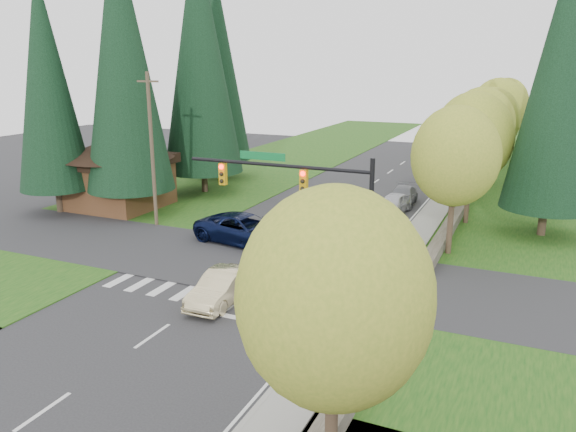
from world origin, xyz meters
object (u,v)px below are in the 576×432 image
Objects in this scene: sedan_champagne at (222,287)px; parked_car_b at (403,196)px; parked_car_d at (448,169)px; parked_car_c at (430,172)px; parked_car_e at (452,151)px; parked_car_a at (393,204)px; suv_navy at (245,229)px.

sedan_champagne is 0.96× the size of parked_car_b.
parked_car_d is at bearing 79.90° from parked_car_b.
sedan_champagne is at bearing -102.76° from parked_car_b.
parked_car_c is 0.83× the size of parked_car_e.
parked_car_a reaches higher than parked_car_e.
parked_car_a is at bearing -22.04° from suv_navy.
sedan_champagne is 1.05× the size of parked_car_d.
sedan_champagne is 1.04× the size of parked_car_a.
parked_car_c is (0.00, 14.28, -0.10)m from parked_car_a.
parked_car_a is 0.93× the size of parked_car_e.
parked_car_a is 1.11× the size of parked_car_c.
sedan_champagne reaches higher than parked_car_c.
parked_car_e reaches higher than parked_car_c.
parked_car_b is 11.28m from parked_car_c.
suv_navy is 1.37× the size of parked_car_b.
suv_navy is 14.88m from parked_car_b.
parked_car_a is (3.33, 18.42, -0.00)m from sedan_champagne.
sedan_champagne is 32.86m from parked_car_c.
suv_navy is (-3.11, 8.00, 0.15)m from sedan_champagne.
parked_car_b is (6.44, 13.41, -0.21)m from suv_navy.
suv_navy is 25.52m from parked_car_c.
parked_car_a reaches higher than parked_car_d.
parked_car_e is (0.00, 13.74, 0.04)m from parked_car_c.
parked_car_b is at bearing 79.69° from sedan_champagne.
parked_car_b is 25.02m from parked_car_e.
suv_navy is 12.25m from parked_car_a.
parked_car_a is at bearing -86.94° from parked_car_c.
suv_navy is at bearing -101.94° from parked_car_e.
parked_car_e is (3.33, 46.43, -0.06)m from sedan_champagne.
parked_car_b is 1.00× the size of parked_car_e.
parked_car_e is at bearing 94.33° from parked_car_a.
suv_navy is 1.65× the size of parked_car_c.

